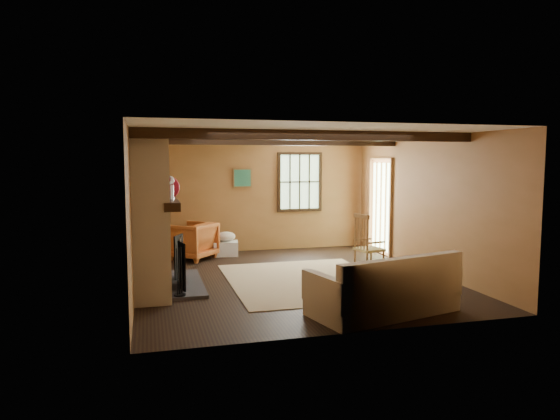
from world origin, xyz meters
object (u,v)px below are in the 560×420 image
object	(u,v)px
sofa	(386,292)
armchair	(192,241)
laundry_basket	(226,249)
fireplace	(152,217)
rocking_chair	(367,247)

from	to	relation	value
sofa	armchair	world-z (taller)	sofa
laundry_basket	armchair	size ratio (longest dim) A/B	0.61
fireplace	sofa	xyz separation A→B (m)	(2.89, -2.18, -0.82)
laundry_basket	armchair	world-z (taller)	armchair
armchair	rocking_chair	bearing A→B (deg)	97.58
rocking_chair	fireplace	bearing A→B (deg)	79.76
rocking_chair	laundry_basket	bearing A→B (deg)	33.43
rocking_chair	armchair	world-z (taller)	rocking_chair
laundry_basket	armchair	distance (m)	0.76
fireplace	laundry_basket	world-z (taller)	fireplace
sofa	laundry_basket	bearing A→B (deg)	93.47
sofa	armchair	xyz separation A→B (m)	(-2.11, 4.28, 0.09)
fireplace	sofa	bearing A→B (deg)	-37.00
sofa	laundry_basket	world-z (taller)	sofa
laundry_basket	armchair	bearing A→B (deg)	-165.93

